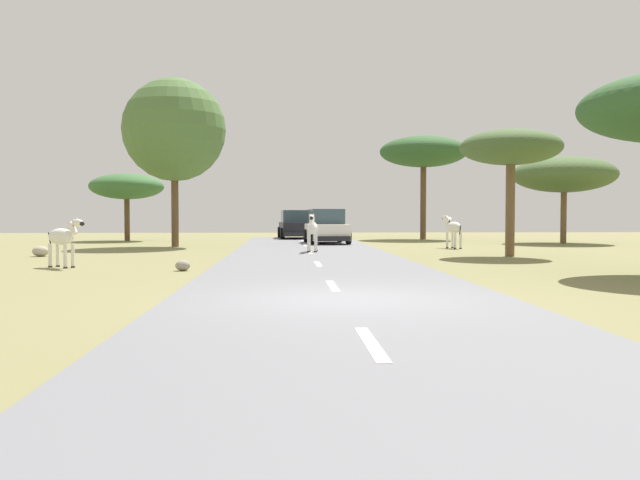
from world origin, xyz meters
name	(u,v)px	position (x,y,z in m)	size (l,w,h in m)	color
ground_plane	(346,301)	(0.00, 0.00, 0.00)	(90.00, 90.00, 0.00)	olive
road	(341,300)	(-0.10, 0.00, 0.03)	(6.00, 64.00, 0.05)	slate
lane_markings	(346,306)	(-0.10, -1.00, 0.05)	(0.16, 56.00, 0.01)	silver
zebra_0	(312,229)	(0.00, 14.42, 0.96)	(0.51, 1.62, 1.52)	silver
zebra_1	(453,228)	(6.38, 17.71, 0.92)	(0.70, 1.60, 1.54)	silver
zebra_2	(63,237)	(-7.28, 7.65, 0.85)	(1.35, 1.03, 1.43)	silver
car_0	(326,228)	(1.05, 22.39, 0.85)	(2.27, 4.46, 1.74)	white
car_1	(295,225)	(-0.42, 29.70, 0.85)	(2.26, 4.46, 1.74)	black
tree_0	(174,130)	(-6.20, 20.02, 5.44)	(4.79, 4.79, 7.85)	brown
tree_1	(423,152)	(7.43, 29.06, 5.34)	(5.36, 5.36, 6.31)	brown
tree_2	(564,175)	(13.62, 22.89, 3.60)	(5.36, 5.36, 4.55)	brown
tree_4	(127,187)	(-10.15, 27.33, 3.11)	(4.20, 4.20, 3.87)	brown
tree_5	(511,149)	(6.99, 12.02, 3.85)	(3.60, 3.60, 4.53)	brown
rock_0	(183,266)	(-3.77, 6.42, 0.14)	(0.39, 0.36, 0.28)	gray
rock_3	(41,251)	(-9.80, 12.86, 0.19)	(0.57, 0.48, 0.38)	#A89E8C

